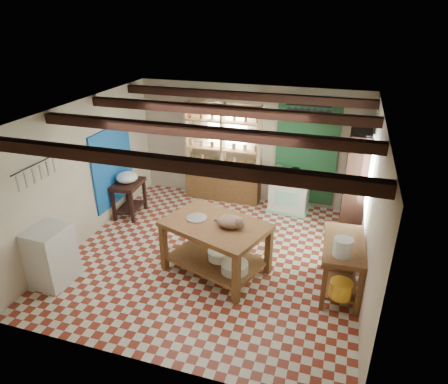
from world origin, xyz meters
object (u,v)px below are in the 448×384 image
(stove, at_px, (289,194))
(white_cabinet, at_px, (51,256))
(work_table, at_px, (216,248))
(prep_table, at_px, (129,199))
(right_counter, at_px, (341,267))
(cat, at_px, (230,222))

(stove, distance_m, white_cabinet, 4.83)
(work_table, height_order, white_cabinet, white_cabinet)
(prep_table, bearing_deg, white_cabinet, -94.86)
(right_counter, bearing_deg, prep_table, 161.20)
(white_cabinet, relative_size, cat, 2.30)
(right_counter, bearing_deg, white_cabinet, -168.19)
(stove, relative_size, white_cabinet, 0.84)
(work_table, height_order, prep_table, work_table)
(right_counter, height_order, cat, cat)
(white_cabinet, bearing_deg, cat, 23.91)
(work_table, height_order, right_counter, work_table)
(prep_table, bearing_deg, cat, -32.28)
(white_cabinet, height_order, right_counter, white_cabinet)
(stove, height_order, cat, cat)
(white_cabinet, bearing_deg, work_table, 26.58)
(work_table, height_order, cat, cat)
(work_table, distance_m, stove, 2.69)
(work_table, bearing_deg, cat, 11.31)
(work_table, xyz_separation_m, stove, (0.81, 2.56, -0.06))
(work_table, bearing_deg, stove, 91.37)
(stove, bearing_deg, white_cabinet, -129.05)
(prep_table, height_order, white_cabinet, white_cabinet)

